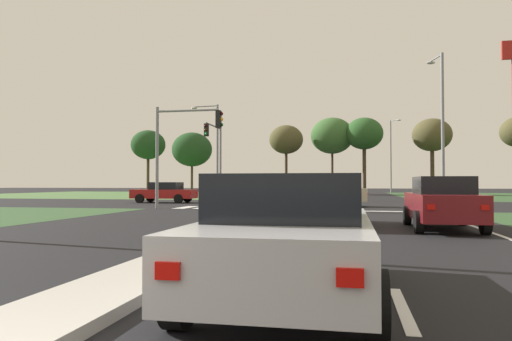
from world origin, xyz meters
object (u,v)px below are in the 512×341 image
traffic_signal_far_left (216,148)px  street_lamp_third (215,146)px  treeline_fourth (364,134)px  treeline_seventh (432,135)px  car_maroon_sixth (442,202)px  street_lamp_fourth (392,153)px  treeline_second (192,150)px  car_blue_second (328,201)px  car_silver_fifth (292,235)px  car_black_near (303,188)px  street_lamp_second (442,121)px  treeline_third (286,140)px  car_beige_third (330,193)px  treeline_fifth (332,136)px  traffic_signal_near_left (180,139)px  treeline_near (148,145)px  pedestrian_at_median (318,186)px  car_red_fourth (165,192)px

traffic_signal_far_left → street_lamp_third: bearing=107.0°
treeline_fourth → treeline_seventh: treeline_fourth is taller
car_maroon_sixth → street_lamp_fourth: size_ratio=0.43×
car_maroon_sixth → treeline_second: size_ratio=0.54×
car_blue_second → car_maroon_sixth: (3.48, -0.73, 0.01)m
traffic_signal_far_left → treeline_fourth: size_ratio=0.64×
car_maroon_sixth → traffic_signal_far_left: traffic_signal_far_left is taller
car_blue_second → treeline_second: bearing=114.1°
treeline_fourth → car_silver_fifth: bearing=-92.5°
car_silver_fifth → car_black_near: bearing=95.3°
car_maroon_sixth → street_lamp_second: street_lamp_second is taller
treeline_third → car_silver_fifth: bearing=-82.4°
car_beige_third → street_lamp_second: 8.43m
car_blue_second → treeline_fourth: (2.48, 45.37, 6.79)m
street_lamp_fourth → treeline_fourth: bearing=-115.3°
treeline_fourth → treeline_fifth: treeline_fifth is taller
car_beige_third → treeline_fourth: bearing=-5.2°
car_black_near → treeline_fourth: bearing=-134.0°
treeline_third → treeline_second: bearing=179.2°
traffic_signal_near_left → treeline_second: size_ratio=0.69×
street_lamp_second → treeline_second: (-26.25, 29.21, 0.59)m
car_silver_fifth → treeline_near: (-26.93, 56.52, 5.96)m
traffic_signal_far_left → pedestrian_at_median: bearing=48.7°
car_blue_second → car_silver_fifth: bearing=-89.8°
car_blue_second → car_red_fourth: car_blue_second is taller
traffic_signal_near_left → treeline_second: treeline_second is taller
car_beige_third → treeline_near: bearing=38.6°
car_red_fourth → street_lamp_second: street_lamp_second is taller
car_red_fourth → traffic_signal_near_left: 9.04m
street_lamp_fourth → treeline_fourth: (-4.00, -8.48, 1.87)m
car_maroon_sixth → pedestrian_at_median: pedestrian_at_median is taller
traffic_signal_far_left → car_blue_second: bearing=-64.6°
car_red_fourth → pedestrian_at_median: 16.30m
car_red_fourth → car_maroon_sixth: 23.33m
car_maroon_sixth → street_lamp_third: (-14.50, 25.36, 3.92)m
car_beige_third → car_maroon_sixth: (3.92, -13.79, -0.00)m
car_black_near → treeline_second: 17.43m
car_black_near → treeline_fourth: 12.10m
car_red_fourth → treeline_near: (-14.51, 29.85, 5.97)m
street_lamp_second → treeline_seventh: size_ratio=1.02×
treeline_fourth → treeline_fifth: bearing=165.5°
car_maroon_sixth → treeline_second: treeline_second is taller
car_black_near → car_maroon_sixth: car_maroon_sixth is taller
car_blue_second → car_red_fourth: size_ratio=0.98×
treeline_fourth → pedestrian_at_median: bearing=-106.3°
car_blue_second → street_lamp_fourth: 54.46m
treeline_fifth → treeline_seventh: size_ratio=1.06×
street_lamp_second → treeline_third: (-13.62, 29.03, 1.65)m
traffic_signal_far_left → car_beige_third: bearing=-38.9°
traffic_signal_near_left → treeline_second: 37.53m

